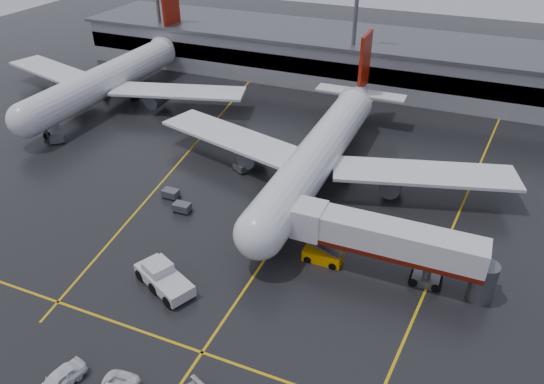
% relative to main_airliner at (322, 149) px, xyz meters
% --- Properties ---
extents(ground, '(220.00, 220.00, 0.00)m').
position_rel_main_airliner_xyz_m(ground, '(0.00, -9.70, -4.21)').
color(ground, black).
rests_on(ground, ground).
extents(apron_line_centre, '(0.25, 90.00, 0.02)m').
position_rel_main_airliner_xyz_m(apron_line_centre, '(0.00, -9.70, -4.20)').
color(apron_line_centre, gold).
rests_on(apron_line_centre, ground).
extents(apron_line_stop, '(60.00, 0.25, 0.02)m').
position_rel_main_airliner_xyz_m(apron_line_stop, '(0.00, -31.70, -4.20)').
color(apron_line_stop, gold).
rests_on(apron_line_stop, ground).
extents(apron_line_left, '(9.99, 69.35, 0.02)m').
position_rel_main_airliner_xyz_m(apron_line_left, '(-20.00, 0.30, -4.20)').
color(apron_line_left, gold).
rests_on(apron_line_left, ground).
extents(apron_line_right, '(7.57, 69.64, 0.02)m').
position_rel_main_airliner_xyz_m(apron_line_right, '(18.00, 0.30, -4.20)').
color(apron_line_right, gold).
rests_on(apron_line_right, ground).
extents(terminal, '(122.00, 19.00, 8.60)m').
position_rel_main_airliner_xyz_m(terminal, '(0.00, 38.23, 0.11)').
color(terminal, gray).
rests_on(terminal, ground).
extents(light_mast_mid, '(3.00, 1.20, 25.45)m').
position_rel_main_airliner_xyz_m(light_mast_mid, '(-5.00, 32.30, 10.27)').
color(light_mast_mid, '#595B60').
rests_on(light_mast_mid, ground).
extents(main_airliner, '(48.80, 45.60, 14.10)m').
position_rel_main_airliner_xyz_m(main_airliner, '(0.00, 0.00, 0.00)').
color(main_airliner, silver).
rests_on(main_airliner, ground).
extents(second_airliner, '(48.80, 45.60, 14.10)m').
position_rel_main_airliner_xyz_m(second_airliner, '(-42.00, 12.00, 0.00)').
color(second_airliner, silver).
rests_on(second_airliner, ground).
extents(jet_bridge, '(19.90, 3.40, 6.05)m').
position_rel_main_airliner_xyz_m(jet_bridge, '(11.87, -15.70, -0.28)').
color(jet_bridge, silver).
rests_on(jet_bridge, ground).
extents(pushback_tractor, '(7.28, 5.31, 2.42)m').
position_rel_main_airliner_xyz_m(pushback_tractor, '(-7.51, -25.86, -3.25)').
color(pushback_tractor, silver).
rests_on(pushback_tractor, ground).
extents(belt_loader, '(4.05, 1.94, 2.55)m').
position_rel_main_airliner_xyz_m(belt_loader, '(5.60, -16.27, -3.58)').
color(belt_loader, '#D58400').
rests_on(belt_loader, ground).
extents(service_van_d, '(2.63, 4.65, 1.49)m').
position_rel_main_airliner_xyz_m(service_van_d, '(-8.62, -38.93, -3.46)').
color(service_van_d, white).
rests_on(service_van_d, ground).
extents(baggage_cart_a, '(2.04, 1.37, 1.12)m').
position_rel_main_airliner_xyz_m(baggage_cart_a, '(-12.63, -13.96, -3.58)').
color(baggage_cart_a, '#595B60').
rests_on(baggage_cart_a, ground).
extents(baggage_cart_b, '(2.03, 1.34, 1.12)m').
position_rel_main_airliner_xyz_m(baggage_cart_b, '(-15.55, -11.83, -3.58)').
color(baggage_cart_b, '#595B60').
rests_on(baggage_cart_b, ground).
extents(baggage_cart_c, '(2.38, 2.11, 1.12)m').
position_rel_main_airliner_xyz_m(baggage_cart_c, '(-10.40, -2.50, -3.58)').
color(baggage_cart_c, '#595B60').
rests_on(baggage_cart_c, ground).
extents(baggage_cart_d, '(2.35, 1.97, 1.12)m').
position_rel_main_airliner_xyz_m(baggage_cart_d, '(-45.94, 0.20, -3.58)').
color(baggage_cart_d, '#595B60').
rests_on(baggage_cart_d, ground).
extents(baggage_cart_e, '(2.37, 2.28, 1.12)m').
position_rel_main_airliner_xyz_m(baggage_cart_e, '(-39.25, -5.42, -3.58)').
color(baggage_cart_e, '#595B60').
rests_on(baggage_cart_e, ground).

